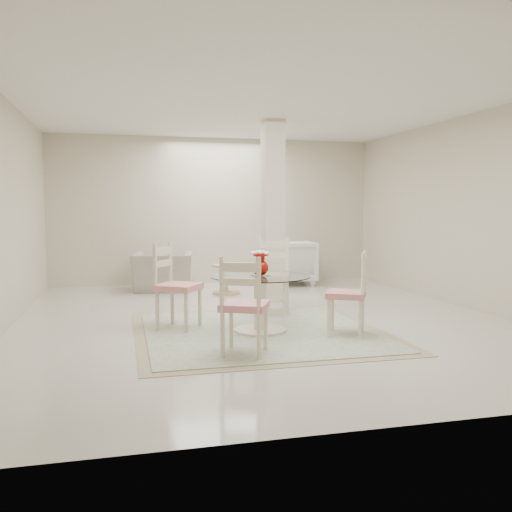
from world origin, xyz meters
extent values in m
plane|color=beige|center=(0.00, 0.00, 0.00)|extent=(7.00, 7.00, 0.00)
cube|color=beige|center=(0.00, 3.50, 1.35)|extent=(6.00, 0.02, 2.70)
cube|color=beige|center=(0.00, -3.50, 1.35)|extent=(6.00, 0.02, 2.70)
cube|color=beige|center=(-3.00, 0.00, 1.35)|extent=(0.02, 7.00, 2.70)
cube|color=beige|center=(3.00, 0.00, 1.35)|extent=(0.02, 7.00, 2.70)
cube|color=white|center=(0.00, 0.00, 2.70)|extent=(6.00, 7.00, 0.02)
cube|color=beige|center=(0.50, 1.30, 1.35)|extent=(0.30, 0.30, 2.70)
cube|color=tan|center=(-0.21, -0.72, 0.00)|extent=(2.77, 2.77, 0.01)
cube|color=beige|center=(-0.21, -0.72, 0.01)|extent=(2.53, 2.53, 0.01)
cylinder|color=#F6F2CA|center=(-0.21, -0.72, 0.02)|extent=(0.59, 0.59, 0.04)
cylinder|color=#F6F2CA|center=(-0.21, -0.72, 0.34)|extent=(0.15, 0.15, 0.60)
cylinder|color=#F6F2CA|center=(-0.21, -0.72, 0.62)|extent=(0.24, 0.24, 0.02)
cylinder|color=white|center=(-0.21, -0.72, 0.64)|extent=(1.12, 1.12, 0.01)
ellipsoid|color=#9D0D04|center=(-0.21, -0.72, 0.73)|extent=(0.19, 0.19, 0.18)
cylinder|color=#9D0D04|center=(-0.21, -0.72, 0.84)|extent=(0.10, 0.10, 0.05)
cylinder|color=#9D0D04|center=(-0.21, -0.72, 0.88)|extent=(0.16, 0.16, 0.02)
ellipsoid|color=white|center=(-0.21, -0.72, 0.91)|extent=(0.11, 0.11, 0.05)
ellipsoid|color=white|center=(-0.15, -0.70, 0.89)|extent=(0.11, 0.11, 0.05)
ellipsoid|color=white|center=(-0.26, -0.69, 0.89)|extent=(0.11, 0.11, 0.05)
cylinder|color=#F5EFCA|center=(0.60, -0.87, 0.21)|extent=(0.04, 0.04, 0.43)
cylinder|color=#F5EFCA|center=(0.44, -1.17, 0.21)|extent=(0.04, 0.04, 0.43)
cylinder|color=#F5EFCA|center=(0.89, -1.03, 0.21)|extent=(0.04, 0.04, 0.43)
cylinder|color=#F5EFCA|center=(0.73, -1.32, 0.21)|extent=(0.04, 0.04, 0.43)
cube|color=#B2131A|center=(0.67, -1.10, 0.46)|extent=(0.55, 0.55, 0.07)
cube|color=#F5EFCA|center=(0.83, -1.19, 0.77)|extent=(0.21, 0.35, 0.50)
cylinder|color=#EFE5C5|center=(-0.07, 0.04, 0.24)|extent=(0.05, 0.05, 0.47)
cylinder|color=#EFE5C5|center=(0.27, -0.09, 0.24)|extent=(0.05, 0.05, 0.47)
cylinder|color=#EFE5C5|center=(0.06, 0.39, 0.24)|extent=(0.05, 0.05, 0.47)
cylinder|color=#EFE5C5|center=(0.41, 0.25, 0.24)|extent=(0.05, 0.05, 0.47)
cube|color=red|center=(0.17, 0.15, 0.51)|extent=(0.58, 0.58, 0.07)
cube|color=#EFE5C5|center=(0.24, 0.34, 0.85)|extent=(0.40, 0.19, 0.55)
cylinder|color=beige|center=(-1.03, -0.60, 0.23)|extent=(0.04, 0.04, 0.46)
cylinder|color=beige|center=(-0.83, -0.29, 0.23)|extent=(0.04, 0.04, 0.46)
cylinder|color=beige|center=(-1.33, -0.40, 0.23)|extent=(0.04, 0.04, 0.46)
cylinder|color=beige|center=(-1.13, -0.10, 0.23)|extent=(0.04, 0.04, 0.46)
cube|color=red|center=(-1.08, -0.35, 0.50)|extent=(0.61, 0.61, 0.07)
cube|color=beige|center=(-1.25, -0.24, 0.83)|extent=(0.25, 0.36, 0.54)
cylinder|color=#F5E8CA|center=(-0.35, -1.51, 0.22)|extent=(0.04, 0.04, 0.44)
cylinder|color=#F5E8CA|center=(-0.67, -1.37, 0.22)|extent=(0.04, 0.04, 0.44)
cylinder|color=#F5E8CA|center=(-0.50, -1.82, 0.22)|extent=(0.04, 0.04, 0.44)
cylinder|color=#F5E8CA|center=(-0.81, -1.68, 0.22)|extent=(0.04, 0.04, 0.44)
cube|color=red|center=(-0.58, -1.60, 0.47)|extent=(0.56, 0.56, 0.07)
cube|color=#F5E8CA|center=(-0.66, -1.77, 0.80)|extent=(0.37, 0.20, 0.52)
imported|color=gray|center=(-1.05, 2.74, 0.32)|extent=(1.10, 0.99, 0.64)
imported|color=white|center=(1.30, 2.97, 0.41)|extent=(0.94, 0.96, 0.81)
cylinder|color=tan|center=(-0.06, 2.10, 0.02)|extent=(0.44, 0.44, 0.04)
cylinder|color=tan|center=(-0.06, 2.10, 0.24)|extent=(0.06, 0.06, 0.43)
cylinder|color=tan|center=(-0.06, 2.10, 0.47)|extent=(0.46, 0.46, 0.03)
camera|label=1|loc=(-1.69, -6.54, 1.39)|focal=38.00mm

